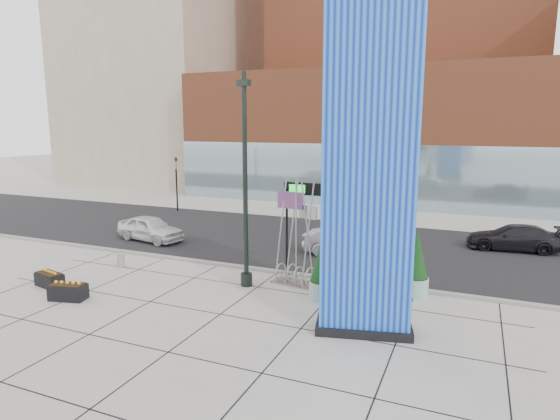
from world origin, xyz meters
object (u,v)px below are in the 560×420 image
at_px(concrete_bollard, 121,260).
at_px(car_silver_mid, 351,242).
at_px(public_art_sculpture, 296,257).
at_px(car_white_west, 150,229).
at_px(overhead_street_sign, 303,197).
at_px(lamp_post, 245,202).
at_px(blue_pylon, 368,181).

xyz_separation_m(concrete_bollard, car_silver_mid, (9.35, 5.81, 0.44)).
xyz_separation_m(public_art_sculpture, car_white_west, (-10.21, 3.61, -0.44)).
bearing_deg(car_white_west, overhead_street_sign, -97.38).
bearing_deg(lamp_post, concrete_bollard, -179.98).
bearing_deg(concrete_bollard, overhead_street_sign, 9.72).
height_order(public_art_sculpture, concrete_bollard, public_art_sculpture).
height_order(car_white_west, car_silver_mid, car_silver_mid).
distance_m(car_white_west, car_silver_mid, 11.36).
height_order(public_art_sculpture, car_silver_mid, public_art_sculpture).
relative_size(public_art_sculpture, concrete_bollard, 6.91).
bearing_deg(car_silver_mid, blue_pylon, -161.25).
xyz_separation_m(blue_pylon, public_art_sculpture, (-3.63, 3.39, -3.68)).
distance_m(lamp_post, concrete_bollard, 7.23).
xyz_separation_m(blue_pylon, car_white_west, (-13.84, 7.00, -4.12)).
height_order(overhead_street_sign, car_silver_mid, overhead_street_sign).
bearing_deg(blue_pylon, concrete_bollard, 155.29).
relative_size(blue_pylon, concrete_bollard, 15.82).
distance_m(blue_pylon, overhead_street_sign, 5.33).
relative_size(public_art_sculpture, car_white_west, 1.06).
bearing_deg(blue_pylon, car_white_west, 139.81).
distance_m(public_art_sculpture, car_silver_mid, 4.95).
bearing_deg(car_white_west, car_silver_mid, -74.30).
bearing_deg(overhead_street_sign, lamp_post, -142.61).
bearing_deg(car_white_west, public_art_sculpture, -99.84).
height_order(lamp_post, public_art_sculpture, lamp_post).
relative_size(blue_pylon, car_white_west, 2.42).
distance_m(concrete_bollard, overhead_street_sign, 9.13).
height_order(lamp_post, car_white_west, lamp_post).
relative_size(lamp_post, car_silver_mid, 1.84).
xyz_separation_m(lamp_post, overhead_street_sign, (1.91, 1.44, 0.11)).
xyz_separation_m(concrete_bollard, overhead_street_sign, (8.41, 1.44, 3.27)).
height_order(blue_pylon, car_white_west, blue_pylon).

